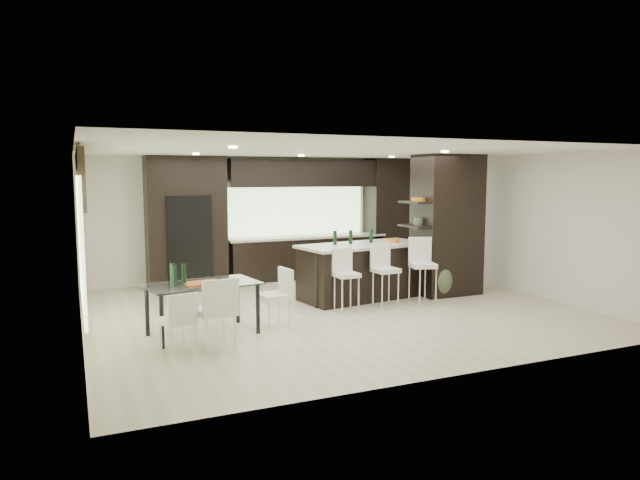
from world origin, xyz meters
name	(u,v)px	position (x,y,z in m)	size (l,w,h in m)	color
ground	(334,310)	(0.00, 0.00, 0.00)	(8.00, 8.00, 0.00)	beige
back_wall	(269,218)	(0.00, 3.50, 1.35)	(8.00, 0.02, 2.70)	silver
left_wall	(78,243)	(-4.00, 0.00, 1.35)	(0.02, 7.00, 2.70)	silver
right_wall	(518,224)	(4.00, 0.00, 1.35)	(0.02, 7.00, 2.70)	silver
ceiling	(334,151)	(0.00, 0.00, 2.70)	(8.00, 7.00, 0.02)	white
window_left	(81,241)	(-3.96, 0.20, 1.35)	(0.04, 3.20, 1.90)	#B2D199
window_back	(294,209)	(0.60, 3.46, 1.55)	(3.40, 0.04, 1.20)	#B2D199
stone_accent	(80,179)	(-3.93, 0.20, 2.25)	(0.08, 3.00, 0.80)	brown
ceiling_spots	(328,153)	(0.00, 0.25, 2.68)	(4.00, 3.00, 0.02)	white
back_cabinetry	(295,218)	(0.50, 3.17, 1.35)	(6.80, 0.68, 2.70)	black
refrigerator	(187,241)	(-1.90, 3.12, 0.95)	(0.90, 0.68, 1.90)	black
partition_column	(447,225)	(2.60, 0.40, 1.35)	(1.20, 0.80, 2.70)	black
kitchen_island	(363,271)	(0.93, 0.68, 0.52)	(2.47, 1.06, 1.03)	black
stool_left	(346,286)	(0.17, -0.14, 0.43)	(0.38, 0.38, 0.86)	white
stool_mid	(386,282)	(0.93, -0.15, 0.45)	(0.40, 0.40, 0.90)	white
stool_right	(423,277)	(1.69, -0.16, 0.48)	(0.42, 0.42, 0.96)	white
bench	(340,272)	(1.13, 2.11, 0.25)	(1.27, 0.49, 0.49)	black
floor_vase	(440,263)	(2.30, 0.17, 0.65)	(0.47, 0.47, 1.29)	#46523B
dining_table	(203,309)	(-2.38, -0.62, 0.38)	(1.57, 0.88, 0.75)	white
chair_near	(215,316)	(-2.38, -1.39, 0.45)	(0.49, 0.49, 0.90)	white
chair_far	(177,325)	(-2.87, -1.35, 0.37)	(0.41, 0.41, 0.75)	white
chair_end	(274,300)	(-1.30, -0.62, 0.41)	(0.44, 0.44, 0.82)	white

